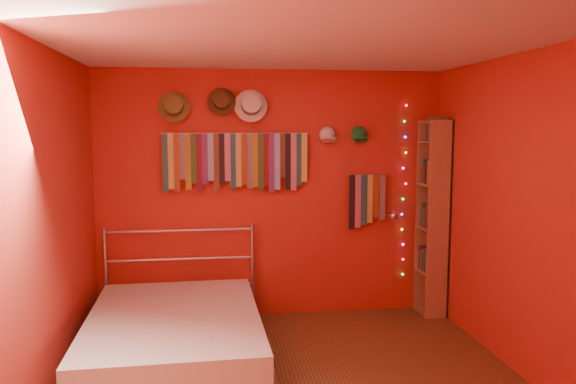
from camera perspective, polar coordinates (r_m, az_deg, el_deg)
name	(u,v)px	position (r m, az deg, el deg)	size (l,w,h in m)	color
back_wall	(273,194)	(5.69, -1.57, -0.25)	(3.50, 0.02, 2.50)	#A41C1A
right_wall	(530,218)	(4.59, 23.37, -2.47)	(0.02, 3.50, 2.50)	#A41C1A
left_wall	(40,230)	(4.09, -23.86, -3.55)	(0.02, 3.50, 2.50)	#A41C1A
ceiling	(300,43)	(3.96, 1.26, 14.88)	(3.50, 3.50, 0.02)	white
tie_rack	(236,159)	(5.57, -5.30, 3.32)	(1.45, 0.03, 0.59)	#BCBCC1
small_tie_rack	(366,198)	(5.82, 7.97, -0.63)	(0.40, 0.03, 0.57)	#BCBCC1
fedora_olive	(174,106)	(5.53, -11.54, 8.58)	(0.31, 0.17, 0.30)	olive
fedora_brown	(222,101)	(5.53, -6.76, 9.19)	(0.28, 0.15, 0.27)	#48341A
fedora_white	(251,105)	(5.54, -3.77, 8.83)	(0.32, 0.18, 0.32)	silver
cap_white	(327,135)	(5.69, 4.02, 5.82)	(0.17, 0.22, 0.17)	silver
cap_green	(359,134)	(5.76, 7.22, 5.83)	(0.17, 0.22, 0.17)	#1B7C37
fairy_lights	(404,191)	(5.96, 11.69, 0.07)	(0.06, 0.02, 1.79)	#FF3333
reading_lamp	(392,216)	(5.74, 10.54, -2.37)	(0.07, 0.31, 0.09)	#BCBCC1
bookshelf	(436,217)	(5.93, 14.83, -2.46)	(0.25, 0.34, 2.00)	olive
bed	(175,337)	(4.83, -11.45, -14.22)	(1.51, 2.03, 0.97)	#BCBCC1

